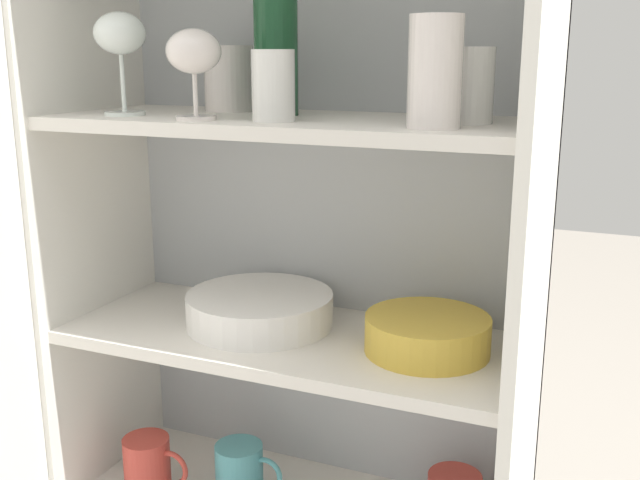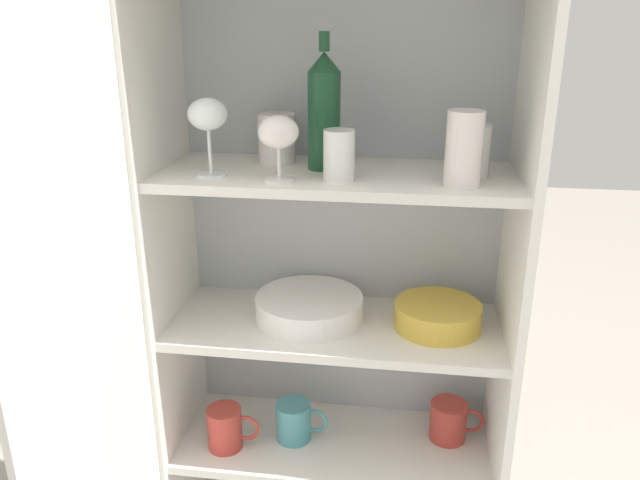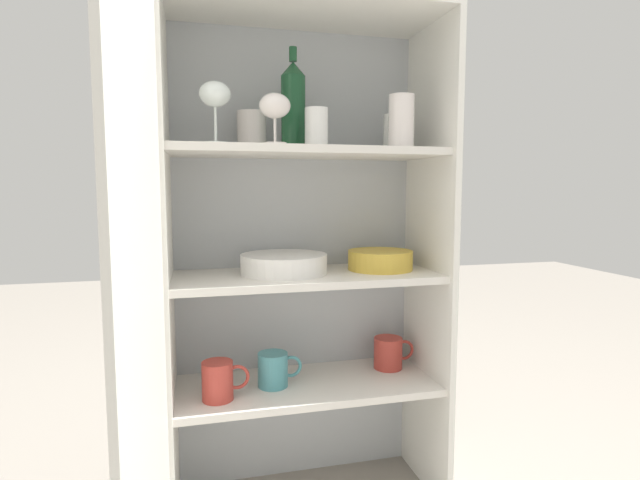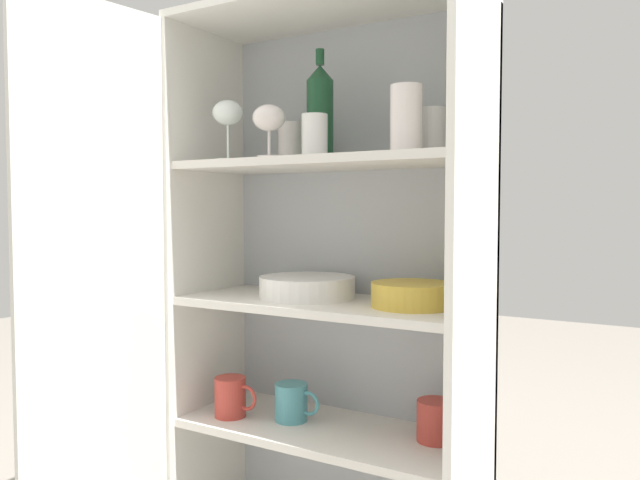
{
  "view_description": "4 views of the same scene",
  "coord_description": "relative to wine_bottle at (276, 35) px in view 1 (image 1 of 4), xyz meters",
  "views": [
    {
      "loc": [
        0.49,
        -0.87,
        1.1
      ],
      "look_at": [
        0.05,
        0.16,
        0.82
      ],
      "focal_mm": 42.0,
      "sensor_mm": 36.0,
      "label": 1
    },
    {
      "loc": [
        0.14,
        -1.08,
        1.31
      ],
      "look_at": [
        -0.04,
        0.18,
        0.85
      ],
      "focal_mm": 35.0,
      "sensor_mm": 36.0,
      "label": 2
    },
    {
      "loc": [
        -0.3,
        -1.19,
        0.9
      ],
      "look_at": [
        0.04,
        0.15,
        0.76
      ],
      "focal_mm": 28.0,
      "sensor_mm": 36.0,
      "label": 3
    },
    {
      "loc": [
        0.76,
        -1.16,
        0.89
      ],
      "look_at": [
        0.0,
        0.12,
        0.81
      ],
      "focal_mm": 35.0,
      "sensor_mm": 36.0,
      "label": 4
    }
  ],
  "objects": [
    {
      "name": "cupboard_side_right",
      "position": [
        0.4,
        -0.03,
        -0.45
      ],
      "size": [
        0.02,
        0.33,
        1.36
      ],
      "primitive_type": "cube",
      "color": "white",
      "rests_on": "ground_plane"
    },
    {
      "name": "shelf_board_middle",
      "position": [
        0.03,
        -0.03,
        -0.47
      ],
      "size": [
        0.72,
        0.29,
        0.02
      ],
      "primitive_type": "cube",
      "color": "silver"
    },
    {
      "name": "tumbler_glass_0",
      "position": [
        0.04,
        -0.09,
        -0.07
      ],
      "size": [
        0.06,
        0.06,
        0.1
      ],
      "color": "white",
      "rests_on": "shelf_board_upper"
    },
    {
      "name": "cupboard_back_panel",
      "position": [
        0.03,
        0.13,
        -0.45
      ],
      "size": [
        0.76,
        0.02,
        1.36
      ],
      "primitive_type": "cube",
      "color": "#B2B7BC",
      "rests_on": "ground_plane"
    },
    {
      "name": "cupboard_side_left",
      "position": [
        -0.34,
        -0.03,
        -0.45
      ],
      "size": [
        0.02,
        0.33,
        1.36
      ],
      "primitive_type": "cube",
      "color": "white",
      "rests_on": "ground_plane"
    },
    {
      "name": "shelf_board_upper",
      "position": [
        0.03,
        -0.03,
        -0.13
      ],
      "size": [
        0.72,
        0.29,
        0.02
      ],
      "primitive_type": "cube",
      "color": "silver"
    },
    {
      "name": "wine_glass_1",
      "position": [
        -0.21,
        -0.09,
        -0.0
      ],
      "size": [
        0.08,
        0.08,
        0.15
      ],
      "color": "white",
      "rests_on": "shelf_board_upper"
    },
    {
      "name": "mixing_bowl_large",
      "position": [
        0.25,
        -0.01,
        -0.43
      ],
      "size": [
        0.19,
        0.19,
        0.06
      ],
      "color": "gold",
      "rests_on": "shelf_board_middle"
    },
    {
      "name": "plate_stack_white",
      "position": [
        -0.03,
        -0.01,
        -0.43
      ],
      "size": [
        0.24,
        0.24,
        0.05
      ],
      "color": "white",
      "rests_on": "shelf_board_middle"
    },
    {
      "name": "wine_glass_0",
      "position": [
        -0.07,
        -0.12,
        -0.03
      ],
      "size": [
        0.08,
        0.08,
        0.13
      ],
      "color": "silver",
      "rests_on": "shelf_board_upper"
    },
    {
      "name": "tumbler_glass_3",
      "position": [
        -0.11,
        0.05,
        -0.07
      ],
      "size": [
        0.08,
        0.08,
        0.1
      ],
      "color": "silver",
      "rests_on": "shelf_board_upper"
    },
    {
      "name": "tumbler_glass_2",
      "position": [
        0.27,
        -0.1,
        -0.05
      ],
      "size": [
        0.07,
        0.07,
        0.14
      ],
      "color": "silver",
      "rests_on": "shelf_board_upper"
    },
    {
      "name": "coffee_mug_extra_1",
      "position": [
        -0.07,
        -0.03,
        -0.73
      ],
      "size": [
        0.12,
        0.08,
        0.09
      ],
      "color": "teal",
      "rests_on": "shelf_board_lower"
    },
    {
      "name": "coffee_mug_primary",
      "position": [
        -0.22,
        -0.08,
        -0.72
      ],
      "size": [
        0.12,
        0.08,
        0.1
      ],
      "color": "#BC3D33",
      "rests_on": "shelf_board_lower"
    },
    {
      "name": "wine_bottle",
      "position": [
        0.0,
        0.0,
        0.0
      ],
      "size": [
        0.07,
        0.07,
        0.27
      ],
      "color": "#194728",
      "rests_on": "shelf_board_upper"
    },
    {
      "name": "tumbler_glass_1",
      "position": [
        0.29,
        -0.02,
        -0.07
      ],
      "size": [
        0.07,
        0.07,
        0.1
      ],
      "color": "white",
      "rests_on": "shelf_board_upper"
    }
  ]
}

